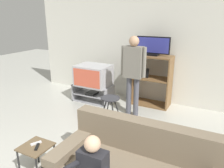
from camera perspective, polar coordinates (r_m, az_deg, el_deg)
wall_back at (r=5.41m, az=9.64°, el=9.13°), size 6.40×0.06×2.60m
tv_stand at (r=5.49m, az=-4.99°, el=-2.35°), size 0.97×0.50×0.42m
television_main at (r=5.33m, az=-4.88°, el=2.28°), size 0.79×0.63×0.50m
media_shelf at (r=5.21m, az=10.36°, el=0.98°), size 0.88×0.47×1.19m
television_flat at (r=5.06m, az=10.66°, el=9.59°), size 0.77×0.20×0.43m
folding_stool at (r=3.83m, az=-0.43°, el=-5.68°), size 0.46×0.37×0.72m
snack_table at (r=3.20m, az=-19.21°, el=-16.01°), size 0.38×0.38×0.42m
remote_control_black at (r=3.13m, az=-19.00°, el=-15.25°), size 0.11×0.14×0.02m
remote_control_white at (r=3.21m, az=-19.23°, el=-14.39°), size 0.10×0.14×0.02m
person_standing_adult at (r=4.47m, az=5.57°, el=3.98°), size 0.53×0.21×1.69m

